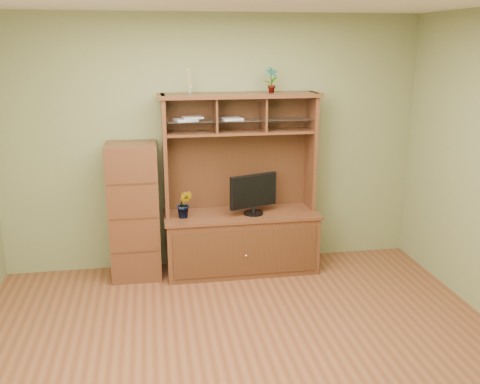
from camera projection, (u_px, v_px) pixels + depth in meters
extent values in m
cube|color=#5D301A|center=(246.00, 360.00, 4.20)|extent=(4.50, 4.00, 0.02)
cube|color=olive|center=(213.00, 144.00, 5.74)|extent=(4.50, 0.02, 2.70)
cube|color=olive|center=(348.00, 343.00, 1.93)|extent=(4.50, 0.02, 2.70)
cube|color=#402212|center=(241.00, 243.00, 5.78)|extent=(1.60, 0.55, 0.62)
cube|color=#3B1F10|center=(246.00, 252.00, 5.51)|extent=(1.50, 0.01, 0.50)
sphere|color=silver|center=(246.00, 256.00, 5.50)|extent=(0.02, 0.02, 0.02)
cube|color=#402212|center=(241.00, 214.00, 5.69)|extent=(1.64, 0.59, 0.03)
cube|color=#402212|center=(165.00, 156.00, 5.48)|extent=(0.04, 0.35, 1.25)
cube|color=#402212|center=(311.00, 151.00, 5.74)|extent=(0.04, 0.35, 1.25)
cube|color=#3B1F10|center=(237.00, 150.00, 5.77)|extent=(1.52, 0.02, 1.25)
cube|color=#402212|center=(240.00, 95.00, 5.45)|extent=(1.66, 0.40, 0.04)
cube|color=#402212|center=(240.00, 132.00, 5.55)|extent=(1.52, 0.32, 0.02)
cube|color=#402212|center=(215.00, 115.00, 5.46)|extent=(0.02, 0.31, 0.35)
cube|color=#402212|center=(264.00, 114.00, 5.54)|extent=(0.02, 0.31, 0.35)
cube|color=silver|center=(240.00, 120.00, 5.51)|extent=(1.50, 0.27, 0.01)
cylinder|color=black|center=(253.00, 213.00, 5.64)|extent=(0.21, 0.21, 0.02)
cylinder|color=black|center=(253.00, 209.00, 5.63)|extent=(0.04, 0.04, 0.07)
cube|color=black|center=(254.00, 191.00, 5.58)|extent=(0.52, 0.22, 0.35)
imported|color=#385F20|center=(184.00, 204.00, 5.49)|extent=(0.19, 0.17, 0.29)
imported|color=#3B6021|center=(271.00, 80.00, 5.46)|extent=(0.16, 0.13, 0.26)
cylinder|color=silver|center=(189.00, 89.00, 5.35)|extent=(0.05, 0.05, 0.09)
cylinder|color=tan|center=(189.00, 76.00, 5.31)|extent=(0.03, 0.03, 0.17)
cube|color=#A9A9AE|center=(186.00, 120.00, 5.42)|extent=(0.25, 0.22, 0.02)
cube|color=#A9A9AE|center=(193.00, 117.00, 5.43)|extent=(0.22, 0.18, 0.02)
cube|color=#A9A9AE|center=(231.00, 119.00, 5.50)|extent=(0.24, 0.21, 0.02)
cube|color=#402212|center=(134.00, 211.00, 5.53)|extent=(0.51, 0.46, 1.42)
cube|color=#3B1F10|center=(136.00, 252.00, 5.41)|extent=(0.47, 0.01, 0.02)
cube|color=#3B1F10|center=(134.00, 218.00, 5.31)|extent=(0.47, 0.01, 0.01)
cube|color=#3B1F10|center=(132.00, 184.00, 5.21)|extent=(0.47, 0.01, 0.02)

